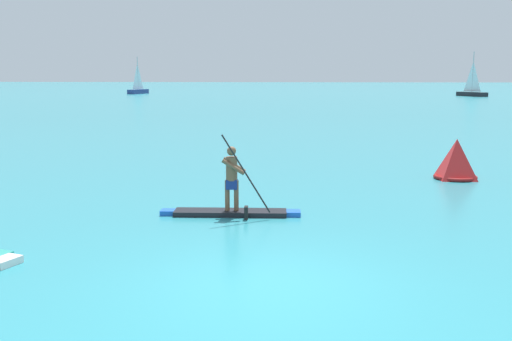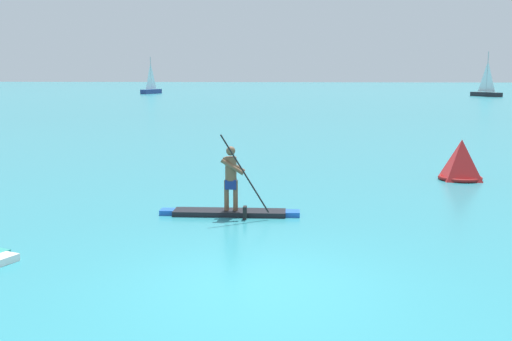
% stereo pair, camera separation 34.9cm
% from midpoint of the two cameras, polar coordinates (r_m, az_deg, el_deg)
% --- Properties ---
extents(ground, '(440.00, 440.00, 0.00)m').
position_cam_midpoint_polar(ground, '(9.52, -0.11, -10.70)').
color(ground, teal).
extents(paddleboarder_mid_center, '(3.25, 0.81, 1.94)m').
position_cam_midpoint_polar(paddleboarder_mid_center, '(13.87, -3.04, -2.89)').
color(paddleboarder_mid_center, black).
rests_on(paddleboarder_mid_center, ground).
extents(race_marker_buoy, '(1.54, 1.54, 1.25)m').
position_cam_midpoint_polar(race_marker_buoy, '(19.55, 17.97, 0.85)').
color(race_marker_buoy, red).
rests_on(race_marker_buoy, ground).
extents(sailboat_left_horizon, '(2.33, 5.09, 5.91)m').
position_cam_midpoint_polar(sailboat_left_horizon, '(99.83, -11.23, 7.62)').
color(sailboat_left_horizon, navy).
rests_on(sailboat_left_horizon, ground).
extents(sailboat_right_horizon, '(3.50, 5.11, 6.31)m').
position_cam_midpoint_polar(sailboat_right_horizon, '(92.55, 19.71, 7.15)').
color(sailboat_right_horizon, black).
rests_on(sailboat_right_horizon, ground).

